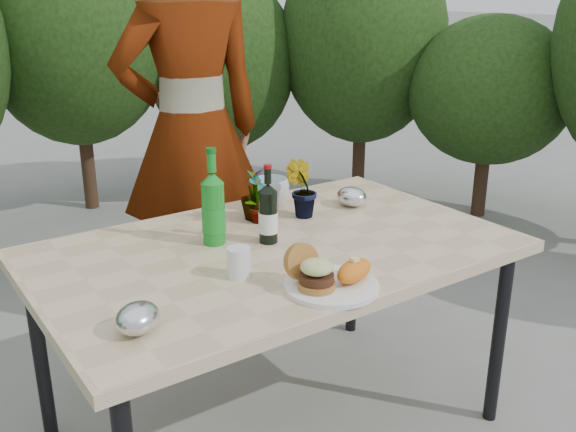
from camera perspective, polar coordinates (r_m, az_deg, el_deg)
ground at (r=2.57m, az=-1.07°, el=-18.30°), size 80.00×80.00×0.00m
patio_table at (r=2.22m, az=-1.18°, el=-4.00°), size 1.60×1.00×0.75m
shrub_hedge at (r=3.57m, az=-14.98°, el=12.62°), size 7.01×5.07×2.20m
dinner_plate at (r=1.89m, az=3.88°, el=-6.22°), size 0.28×0.28×0.01m
burger_stack at (r=1.85m, az=2.22°, el=-4.96°), size 0.11×0.16×0.11m
sweet_potato at (r=1.90m, az=5.90°, el=-4.87°), size 0.17×0.12×0.06m
grilled_veg at (r=1.96m, az=2.60°, el=-4.61°), size 0.08×0.05×0.03m
wine_bottle at (r=2.19m, az=-1.77°, el=0.16°), size 0.07×0.07×0.28m
sparkling_water at (r=2.19m, az=-6.65°, el=0.60°), size 0.08×0.08×0.34m
plastic_cup at (r=1.95m, az=-4.40°, el=-4.13°), size 0.07×0.07×0.09m
seedling_left at (r=2.38m, az=-2.78°, el=1.69°), size 0.13×0.13×0.20m
seedling_mid at (r=2.44m, az=1.18°, el=2.41°), size 0.15×0.16×0.22m
seedling_right at (r=2.42m, az=-2.94°, el=2.00°), size 0.16×0.16×0.20m
blue_bowl at (r=2.58m, az=-1.50°, el=2.13°), size 0.17×0.17×0.11m
foil_packet_left at (r=1.69m, az=-13.22°, el=-8.82°), size 0.17×0.17×0.08m
foil_packet_right at (r=2.60m, az=5.68°, el=1.73°), size 0.12×0.14×0.08m
person at (r=2.98m, az=-8.54°, el=7.42°), size 0.76×0.55×1.93m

